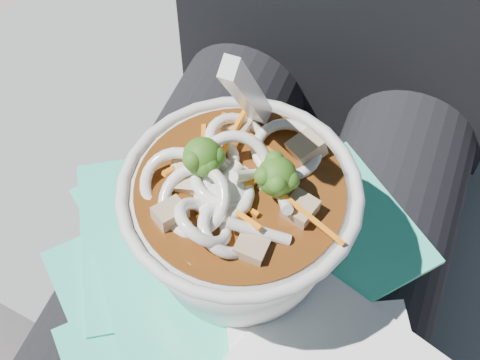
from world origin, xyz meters
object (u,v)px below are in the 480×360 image
(lap, at_px, (252,293))
(udon_bowl, at_px, (239,215))
(plastic_bag, at_px, (225,284))
(person_body, at_px, (286,196))
(stone_ledge, at_px, (287,291))

(lap, height_order, udon_bowl, udon_bowl)
(plastic_bag, bearing_deg, lap, 73.69)
(person_body, distance_m, udon_bowl, 0.16)
(stone_ledge, bearing_deg, plastic_bag, -93.24)
(stone_ledge, bearing_deg, lap, -90.00)
(person_body, bearing_deg, stone_ledge, 90.00)
(stone_ledge, xyz_separation_m, lap, (0.00, -0.15, 0.29))
(person_body, bearing_deg, udon_bowl, -94.36)
(plastic_bag, relative_size, udon_bowl, 1.63)
(person_body, relative_size, udon_bowl, 4.69)
(stone_ledge, relative_size, lap, 2.08)
(lap, bearing_deg, udon_bowl, -123.12)
(person_body, height_order, plastic_bag, person_body)
(stone_ledge, xyz_separation_m, person_body, (0.00, -0.06, 0.32))
(stone_ledge, height_order, person_body, person_body)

